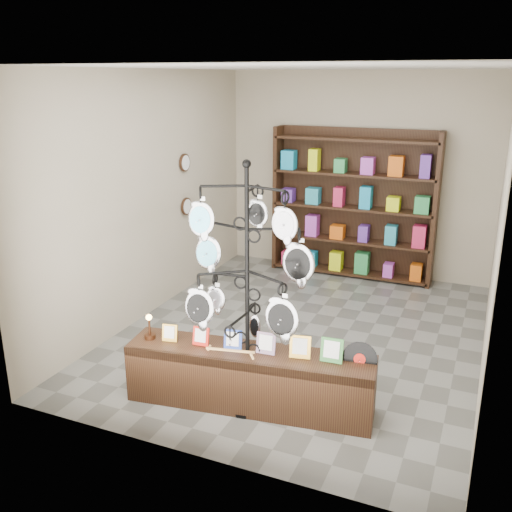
# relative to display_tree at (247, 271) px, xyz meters

# --- Properties ---
(ground) EXTENTS (5.00, 5.00, 0.00)m
(ground) POSITION_rel_display_tree_xyz_m (-0.04, 1.66, -1.31)
(ground) COLOR slate
(ground) RESTS_ON ground
(room_envelope) EXTENTS (5.00, 5.00, 5.00)m
(room_envelope) POSITION_rel_display_tree_xyz_m (-0.04, 1.66, 0.54)
(room_envelope) COLOR #AFA18D
(room_envelope) RESTS_ON ground
(display_tree) EXTENTS (1.16, 1.05, 2.27)m
(display_tree) POSITION_rel_display_tree_xyz_m (0.00, 0.00, 0.00)
(display_tree) COLOR black
(display_tree) RESTS_ON ground
(front_shelf) EXTENTS (2.30, 0.76, 0.80)m
(front_shelf) POSITION_rel_display_tree_xyz_m (0.02, 0.01, -1.03)
(front_shelf) COLOR black
(front_shelf) RESTS_ON ground
(back_shelving) EXTENTS (2.42, 0.36, 2.20)m
(back_shelving) POSITION_rel_display_tree_xyz_m (-0.04, 3.96, -0.28)
(back_shelving) COLOR black
(back_shelving) RESTS_ON ground
(wall_clocks) EXTENTS (0.03, 0.24, 0.84)m
(wall_clocks) POSITION_rel_display_tree_xyz_m (-2.01, 2.46, 0.19)
(wall_clocks) COLOR black
(wall_clocks) RESTS_ON ground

